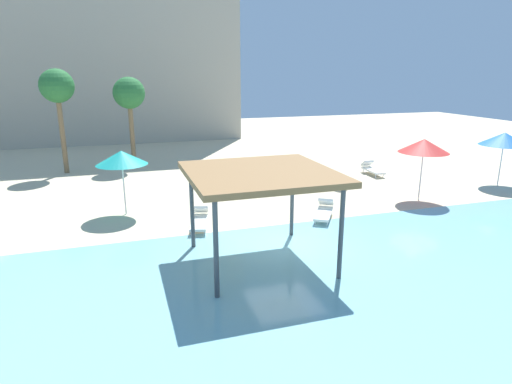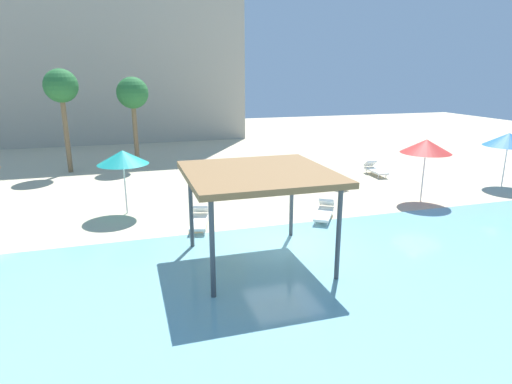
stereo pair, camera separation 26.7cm
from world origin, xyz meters
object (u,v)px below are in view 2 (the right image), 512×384
Objects in this scene: lounge_chair_1 at (199,219)px; beach_umbrella_teal_2 at (123,157)px; lounge_chair_0 at (324,211)px; shade_pavilion at (258,177)px; beach_umbrella_red_1 at (426,146)px; lounge_chair_3 at (330,181)px; palm_tree_2 at (133,95)px; lounge_chair_2 at (375,169)px; beach_umbrella_blue_3 at (509,140)px; palm_tree_1 at (61,88)px.

beach_umbrella_teal_2 is at bearing -119.37° from lounge_chair_1.
beach_umbrella_teal_2 is 1.41× the size of lounge_chair_0.
shade_pavilion is 2.24× the size of lounge_chair_0.
beach_umbrella_red_1 is 1.06× the size of beach_umbrella_teal_2.
palm_tree_2 is (-9.34, 8.18, 4.10)m from lounge_chair_3.
lounge_chair_3 is (-2.96, 3.44, -2.22)m from beach_umbrella_red_1.
lounge_chair_0 is (7.66, -3.11, -2.07)m from beach_umbrella_teal_2.
beach_umbrella_red_1 is 1.48× the size of lounge_chair_2.
lounge_chair_2 is at bearing -26.22° from palm_tree_2.
shade_pavilion is at bearing -43.31° from lounge_chair_2.
shade_pavilion is 0.78× the size of palm_tree_2.
lounge_chair_3 is at bearing 50.83° from shade_pavilion.
beach_umbrella_blue_3 is (18.82, -1.03, 0.04)m from beach_umbrella_teal_2.
lounge_chair_2 is at bearing 132.16° from lounge_chair_1.
palm_tree_2 reaches higher than beach_umbrella_red_1.
palm_tree_1 reaches higher than lounge_chair_2.
palm_tree_2 reaches higher than beach_umbrella_teal_2.
lounge_chair_1 is 13.75m from palm_tree_1.
shade_pavilion is at bearing -155.26° from beach_umbrella_red_1.
lounge_chair_0 is at bearing -61.64° from palm_tree_2.
shade_pavilion is 1.54× the size of beach_umbrella_blue_3.
lounge_chair_2 and lounge_chair_3 have the same top height.
lounge_chair_2 is at bearing 81.77° from beach_umbrella_red_1.
lounge_chair_3 is (10.14, 1.42, -2.07)m from beach_umbrella_teal_2.
beach_umbrella_teal_2 is 4.24m from lounge_chair_1.
palm_tree_1 reaches higher than lounge_chair_0.
lounge_chair_2 is 4.10m from lounge_chair_3.
beach_umbrella_red_1 reaches higher than lounge_chair_0.
palm_tree_1 is at bearing 108.87° from beach_umbrella_teal_2.
palm_tree_1 is (-5.74, 11.64, 4.54)m from lounge_chair_1.
beach_umbrella_teal_2 is at bearing 121.73° from shade_pavilion.
lounge_chair_1 is 1.03× the size of lounge_chair_2.
beach_umbrella_red_1 is 5.97m from lounge_chair_0.
lounge_chair_1 is (-16.18, -1.55, -2.12)m from beach_umbrella_blue_3.
palm_tree_2 reaches higher than beach_umbrella_blue_3.
palm_tree_2 is at bearing -112.94° from lounge_chair_2.
shade_pavilion is at bearing -65.53° from palm_tree_1.
palm_tree_2 is at bearing -118.44° from lounge_chair_0.
lounge_chair_1 is at bearing -44.33° from beach_umbrella_teal_2.
beach_umbrella_blue_3 is at bearing 9.73° from beach_umbrella_red_1.
lounge_chair_1 is at bearing -62.76° from lounge_chair_0.
lounge_chair_0 is at bearing -50.38° from lounge_chair_3.
shade_pavilion reaches higher than lounge_chair_1.
beach_umbrella_blue_3 is 24.25m from palm_tree_1.
lounge_chair_2 is at bearing 139.80° from beach_umbrella_blue_3.
beach_umbrella_red_1 reaches higher than beach_umbrella_teal_2.
lounge_chair_1 is at bearing -174.52° from beach_umbrella_blue_3.
beach_umbrella_red_1 is at bearing -43.35° from palm_tree_2.
palm_tree_1 is (-16.19, 11.07, 2.33)m from beach_umbrella_red_1.
lounge_chair_0 is at bearing -169.47° from beach_umbrella_blue_3.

